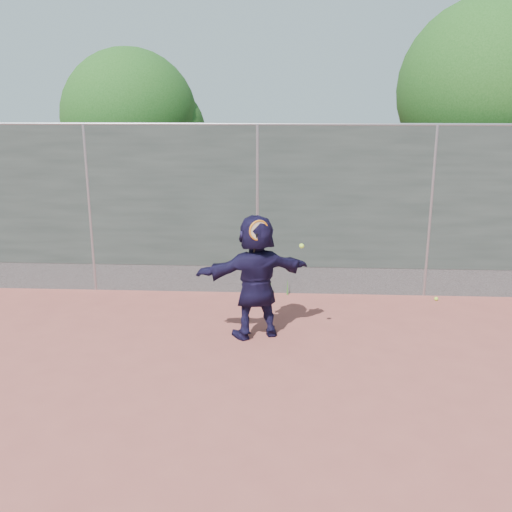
{
  "coord_description": "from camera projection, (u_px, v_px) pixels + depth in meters",
  "views": [
    {
      "loc": [
        0.51,
        -6.36,
        3.38
      ],
      "look_at": [
        0.08,
        1.53,
        1.23
      ],
      "focal_mm": 40.0,
      "sensor_mm": 36.0,
      "label": 1
    }
  ],
  "objects": [
    {
      "name": "fence",
      "position": [
        257.0,
        207.0,
        10.0
      ],
      "size": [
        20.0,
        0.06,
        3.03
      ],
      "color": "#38423D",
      "rests_on": "ground"
    },
    {
      "name": "tree_right",
      "position": [
        496.0,
        95.0,
        11.42
      ],
      "size": [
        3.78,
        3.6,
        5.39
      ],
      "color": "#382314",
      "rests_on": "ground"
    },
    {
      "name": "weed_clump",
      "position": [
        273.0,
        288.0,
        10.25
      ],
      "size": [
        0.68,
        0.07,
        0.3
      ],
      "color": "#387226",
      "rests_on": "ground"
    },
    {
      "name": "ball_ground",
      "position": [
        436.0,
        299.0,
        9.98
      ],
      "size": [
        0.07,
        0.07,
        0.07
      ],
      "primitive_type": "sphere",
      "color": "#BBF436",
      "rests_on": "ground"
    },
    {
      "name": "tree_left",
      "position": [
        137.0,
        121.0,
        12.73
      ],
      "size": [
        3.15,
        3.0,
        4.53
      ],
      "color": "#382314",
      "rests_on": "ground"
    },
    {
      "name": "swing_action",
      "position": [
        263.0,
        233.0,
        7.89
      ],
      "size": [
        0.76,
        0.18,
        0.51
      ],
      "color": "orange",
      "rests_on": "ground"
    },
    {
      "name": "player",
      "position": [
        256.0,
        276.0,
        8.27
      ],
      "size": [
        1.79,
        1.11,
        1.84
      ],
      "primitive_type": "imported",
      "rotation": [
        0.0,
        0.0,
        3.5
      ],
      "color": "black",
      "rests_on": "ground"
    },
    {
      "name": "ground",
      "position": [
        243.0,
        384.0,
        7.04
      ],
      "size": [
        80.0,
        80.0,
        0.0
      ],
      "primitive_type": "plane",
      "color": "#9E4C42",
      "rests_on": "ground"
    }
  ]
}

